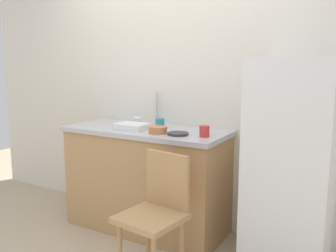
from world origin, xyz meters
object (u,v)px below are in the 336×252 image
chair (156,211)px  cup_red (204,131)px  dish_tray (132,126)px  cup_white (137,121)px  refrigerator (291,166)px  cup_teal (160,123)px  hotplate (178,134)px  terracotta_bowl (158,130)px

chair → cup_red: bearing=87.4°
dish_tray → cup_white: size_ratio=3.67×
refrigerator → cup_teal: (-1.17, 0.11, 0.20)m
hotplate → chair: bearing=-77.7°
chair → cup_white: bearing=139.4°
refrigerator → cup_teal: 1.20m
terracotta_bowl → dish_tray: bearing=171.8°
refrigerator → chair: bearing=-140.5°
chair → cup_white: 1.12m
cup_white → dish_tray: bearing=-67.2°
hotplate → cup_red: bearing=10.5°
refrigerator → cup_white: (-1.44, 0.13, 0.20)m
cup_white → refrigerator: bearing=-5.3°
cup_red → cup_teal: (-0.52, 0.18, -0.00)m
terracotta_bowl → hotplate: size_ratio=0.90×
cup_white → cup_red: cup_red is taller
chair → terracotta_bowl: size_ratio=5.85×
hotplate → cup_teal: bearing=143.9°
cup_white → cup_teal: cup_teal is taller
refrigerator → hotplate: refrigerator is taller
refrigerator → dish_tray: (-1.35, -0.08, 0.19)m
terracotta_bowl → cup_white: cup_white is taller
terracotta_bowl → hotplate: terracotta_bowl is taller
terracotta_bowl → cup_white: size_ratio=1.99×
terracotta_bowl → cup_white: 0.46m
cup_white → hotplate: bearing=-23.0°
refrigerator → hotplate: bearing=-173.0°
cup_white → cup_red: (0.78, -0.20, 0.01)m
cup_red → cup_teal: 0.55m
cup_white → cup_teal: bearing=-4.3°
dish_tray → hotplate: bearing=-3.2°
hotplate → cup_red: (0.21, 0.04, 0.03)m
refrigerator → cup_teal: bearing=174.5°
cup_white → cup_teal: size_ratio=0.91×
dish_tray → cup_red: (0.69, 0.01, 0.02)m
chair → cup_white: cup_white is taller
refrigerator → cup_red: refrigerator is taller
cup_white → chair: bearing=-48.2°
dish_tray → cup_teal: 0.26m
chair → cup_teal: bearing=126.9°
cup_teal → terracotta_bowl: bearing=-62.6°
cup_red → cup_teal: cup_red is taller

